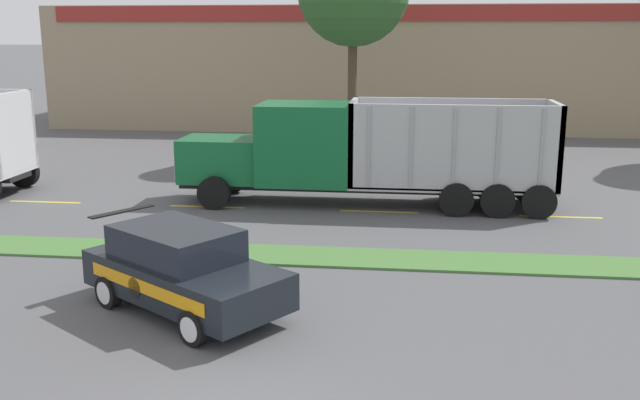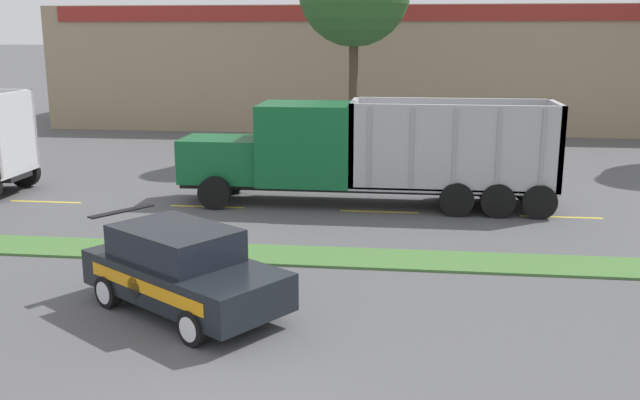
# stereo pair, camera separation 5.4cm
# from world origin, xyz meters

# --- Properties ---
(grass_verge) EXTENTS (120.00, 1.53, 0.06)m
(grass_verge) POSITION_xyz_m (0.00, 8.53, 0.03)
(grass_verge) COLOR #477538
(grass_verge) RESTS_ON ground_plane
(centre_line_3) EXTENTS (2.40, 0.14, 0.01)m
(centre_line_3) POSITION_xyz_m (-9.23, 13.29, 0.00)
(centre_line_3) COLOR yellow
(centre_line_3) RESTS_ON ground_plane
(centre_line_4) EXTENTS (2.40, 0.14, 0.01)m
(centre_line_4) POSITION_xyz_m (-3.83, 13.29, 0.00)
(centre_line_4) COLOR yellow
(centre_line_4) RESTS_ON ground_plane
(centre_line_5) EXTENTS (2.40, 0.14, 0.01)m
(centre_line_5) POSITION_xyz_m (1.57, 13.29, 0.00)
(centre_line_5) COLOR yellow
(centre_line_5) RESTS_ON ground_plane
(centre_line_6) EXTENTS (2.40, 0.14, 0.01)m
(centre_line_6) POSITION_xyz_m (6.97, 13.29, 0.00)
(centre_line_6) COLOR yellow
(centre_line_6) RESTS_ON ground_plane
(dump_truck_mid) EXTENTS (11.72, 2.62, 3.38)m
(dump_truck_mid) POSITION_xyz_m (0.12, 14.19, 1.61)
(dump_truck_mid) COLOR black
(dump_truck_mid) RESTS_ON ground_plane
(rally_car) EXTENTS (4.62, 4.01, 1.70)m
(rally_car) POSITION_xyz_m (-1.95, 4.87, 0.86)
(rally_car) COLOR black
(rally_car) RESTS_ON ground_plane
(store_building_backdrop) EXTENTS (40.06, 12.10, 6.77)m
(store_building_backdrop) POSITION_xyz_m (2.26, 36.25, 3.39)
(store_building_backdrop) COLOR #9E896B
(store_building_backdrop) RESTS_ON ground_plane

